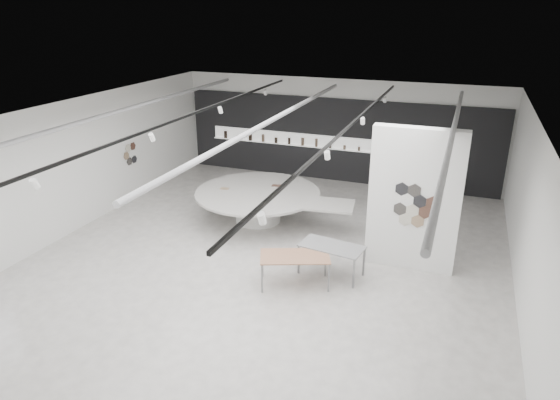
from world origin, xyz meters
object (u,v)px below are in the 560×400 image
at_px(partition_column, 414,200).
at_px(sample_table_stone, 332,248).
at_px(display_island, 260,202).
at_px(sample_table_wood, 295,258).
at_px(kitchen_counter, 428,184).

xyz_separation_m(partition_column, sample_table_stone, (-1.73, -1.13, -1.08)).
height_order(partition_column, sample_table_stone, partition_column).
distance_m(display_island, sample_table_stone, 3.79).
bearing_deg(partition_column, sample_table_stone, -146.78).
height_order(display_island, sample_table_wood, display_island).
relative_size(partition_column, kitchen_counter, 2.42).
xyz_separation_m(partition_column, sample_table_wood, (-2.41, -1.89, -1.10)).
xyz_separation_m(partition_column, kitchen_counter, (-0.01, 5.51, -1.39)).
xyz_separation_m(partition_column, display_island, (-4.63, 1.29, -1.17)).
distance_m(partition_column, sample_table_wood, 3.25).
distance_m(partition_column, kitchen_counter, 5.68).
bearing_deg(display_island, partition_column, -23.24).
relative_size(sample_table_wood, kitchen_counter, 1.21).
height_order(partition_column, kitchen_counter, partition_column).
xyz_separation_m(sample_table_wood, sample_table_stone, (0.69, 0.76, 0.02)).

